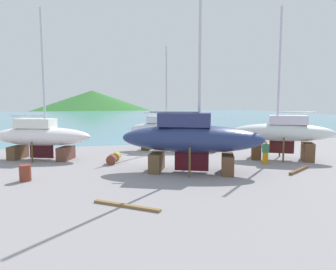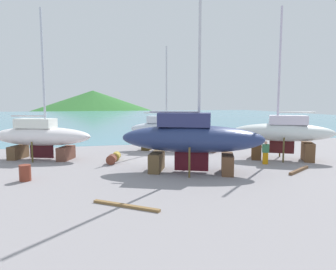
# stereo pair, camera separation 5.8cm
# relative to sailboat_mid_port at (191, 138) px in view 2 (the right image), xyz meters

# --- Properties ---
(ground_plane) EXTENTS (50.52, 50.52, 0.00)m
(ground_plane) POSITION_rel_sailboat_mid_port_xyz_m (-0.74, 0.37, -2.14)
(ground_plane) COLOR gray
(sea_water) EXTENTS (141.09, 110.28, 0.01)m
(sea_water) POSITION_rel_sailboat_mid_port_xyz_m (-0.74, 68.14, -2.14)
(sea_water) COLOR teal
(sea_water) RESTS_ON ground
(headland_hill) EXTENTS (123.93, 123.93, 21.07)m
(headland_hill) POSITION_rel_sailboat_mid_port_xyz_m (-5.24, 166.91, -2.14)
(headland_hill) COLOR #2F6C2D
(headland_hill) RESTS_ON ground
(sailboat_mid_port) EXTENTS (9.23, 5.89, 13.05)m
(sailboat_mid_port) POSITION_rel_sailboat_mid_port_xyz_m (0.00, 0.00, 0.00)
(sailboat_mid_port) COLOR brown
(sailboat_mid_port) RESTS_ON ground
(sailboat_small_center) EXTENTS (8.16, 5.03, 11.24)m
(sailboat_small_center) POSITION_rel_sailboat_mid_port_xyz_m (-9.81, 6.87, -0.35)
(sailboat_small_center) COLOR brown
(sailboat_small_center) RESTS_ON ground
(sailboat_far_slipway) EXTENTS (7.59, 5.42, 11.34)m
(sailboat_far_slipway) POSITION_rel_sailboat_mid_port_xyz_m (8.04, 2.28, -0.10)
(sailboat_far_slipway) COLOR brown
(sailboat_far_slipway) RESTS_ON ground
(sailboat_large_starboard) EXTENTS (6.28, 4.36, 9.23)m
(sailboat_large_starboard) POSITION_rel_sailboat_mid_port_xyz_m (0.24, 8.84, -0.30)
(sailboat_large_starboard) COLOR #502F2D
(sailboat_large_starboard) RESTS_ON ground
(worker) EXTENTS (0.49, 0.34, 1.64)m
(worker) POSITION_rel_sailboat_mid_port_xyz_m (5.87, 1.02, -1.29)
(worker) COLOR orange
(worker) RESTS_ON ground
(barrel_tipped_center) EXTENTS (0.78, 0.78, 0.90)m
(barrel_tipped_center) POSITION_rel_sailboat_mid_port_xyz_m (-9.67, 0.15, -1.69)
(barrel_tipped_center) COLOR maroon
(barrel_tipped_center) RESTS_ON ground
(barrel_tar_black) EXTENTS (0.64, 0.64, 0.81)m
(barrel_tar_black) POSITION_rel_sailboat_mid_port_xyz_m (4.63, 8.39, -1.73)
(barrel_tar_black) COLOR #334B65
(barrel_tar_black) RESTS_ON ground
(barrel_rust_near) EXTENTS (0.82, 0.99, 0.62)m
(barrel_rust_near) POSITION_rel_sailboat_mid_port_xyz_m (-4.29, 4.99, -1.83)
(barrel_rust_near) COLOR olive
(barrel_rust_near) RESTS_ON ground
(barrel_by_slipway) EXTENTS (0.79, 0.79, 0.83)m
(barrel_by_slipway) POSITION_rel_sailboat_mid_port_xyz_m (4.16, 6.56, -1.72)
(barrel_by_slipway) COLOR #522D13
(barrel_by_slipway) RESTS_ON ground
(barrel_ochre) EXTENTS (0.84, 0.90, 0.67)m
(barrel_ochre) POSITION_rel_sailboat_mid_port_xyz_m (-4.69, 3.66, -1.80)
(barrel_ochre) COLOR brown
(barrel_ochre) RESTS_ON ground
(timber_plank_near) EXTENTS (3.05, 0.29, 0.11)m
(timber_plank_near) POSITION_rel_sailboat_mid_port_xyz_m (11.31, 7.94, -2.08)
(timber_plank_near) COLOR brown
(timber_plank_near) RESTS_ON ground
(timber_plank_far) EXTENTS (2.64, 2.08, 0.11)m
(timber_plank_far) POSITION_rel_sailboat_mid_port_xyz_m (-4.67, -5.50, -2.08)
(timber_plank_far) COLOR olive
(timber_plank_far) RESTS_ON ground
(timber_short_skew) EXTENTS (2.45, 1.67, 0.17)m
(timber_short_skew) POSITION_rel_sailboat_mid_port_xyz_m (6.67, -1.58, -2.05)
(timber_short_skew) COLOR brown
(timber_short_skew) RESTS_ON ground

